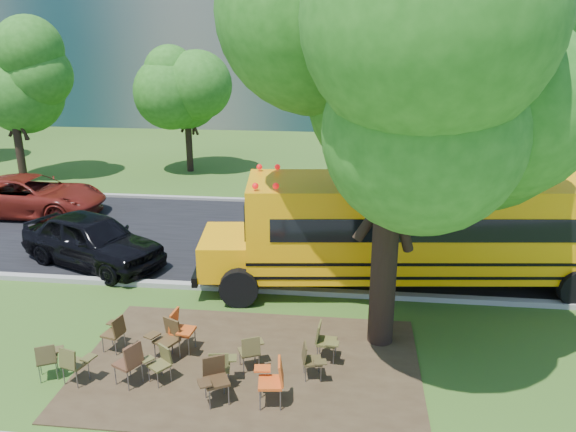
# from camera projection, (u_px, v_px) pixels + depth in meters

# --- Properties ---
(ground) EXTENTS (160.00, 160.00, 0.00)m
(ground) POSITION_uv_depth(u_px,v_px,m) (209.00, 350.00, 12.25)
(ground) COLOR #2C4B17
(ground) RESTS_ON ground
(dirt_patch) EXTENTS (7.00, 4.50, 0.03)m
(dirt_patch) POSITION_uv_depth(u_px,v_px,m) (250.00, 366.00, 11.66)
(dirt_patch) COLOR #382819
(dirt_patch) RESTS_ON ground
(asphalt_road) EXTENTS (80.00, 8.00, 0.04)m
(asphalt_road) POSITION_uv_depth(u_px,v_px,m) (261.00, 238.00, 18.84)
(asphalt_road) COLOR black
(asphalt_road) RESTS_ON ground
(kerb_near) EXTENTS (80.00, 0.25, 0.14)m
(kerb_near) POSITION_uv_depth(u_px,v_px,m) (236.00, 288.00, 15.05)
(kerb_near) COLOR gray
(kerb_near) RESTS_ON ground
(kerb_far) EXTENTS (80.00, 0.25, 0.14)m
(kerb_far) POSITION_uv_depth(u_px,v_px,m) (277.00, 201.00, 22.69)
(kerb_far) COLOR gray
(kerb_far) RESTS_ON ground
(bg_tree_0) EXTENTS (5.20, 5.20, 7.18)m
(bg_tree_0) POSITION_uv_depth(u_px,v_px,m) (9.00, 81.00, 24.38)
(bg_tree_0) COLOR black
(bg_tree_0) RESTS_ON ground
(bg_tree_2) EXTENTS (4.80, 4.80, 6.62)m
(bg_tree_2) POSITION_uv_depth(u_px,v_px,m) (186.00, 84.00, 26.55)
(bg_tree_2) COLOR black
(bg_tree_2) RESTS_ON ground
(bg_tree_3) EXTENTS (5.60, 5.60, 7.84)m
(bg_tree_3) POSITION_uv_depth(u_px,v_px,m) (479.00, 72.00, 22.99)
(bg_tree_3) COLOR black
(bg_tree_3) RESTS_ON ground
(main_tree) EXTENTS (7.20, 7.20, 8.89)m
(main_tree) POSITION_uv_depth(u_px,v_px,m) (393.00, 104.00, 10.95)
(main_tree) COLOR black
(main_tree) RESTS_ON ground
(school_bus) EXTENTS (12.34, 3.99, 2.97)m
(school_bus) POSITION_uv_depth(u_px,v_px,m) (450.00, 226.00, 14.85)
(school_bus) COLOR #F19F07
(school_bus) RESTS_ON ground
(chair_0) EXTENTS (0.54, 0.64, 0.80)m
(chair_0) POSITION_uv_depth(u_px,v_px,m) (48.00, 357.00, 11.11)
(chair_0) COLOR #483D1F
(chair_0) RESTS_ON ground
(chair_1) EXTENTS (0.65, 0.51, 0.84)m
(chair_1) POSITION_uv_depth(u_px,v_px,m) (74.00, 362.00, 10.90)
(chair_1) COLOR #4D4821
(chair_1) RESTS_ON ground
(chair_2) EXTENTS (0.60, 0.77, 0.93)m
(chair_2) POSITION_uv_depth(u_px,v_px,m) (130.00, 359.00, 10.89)
(chair_2) COLOR #512F1C
(chair_2) RESTS_ON ground
(chair_3) EXTENTS (0.66, 0.52, 0.77)m
(chair_3) POSITION_uv_depth(u_px,v_px,m) (160.00, 361.00, 11.01)
(chair_3) COLOR brown
(chair_3) RESTS_ON ground
(chair_4) EXTENTS (0.56, 0.57, 0.82)m
(chair_4) POSITION_uv_depth(u_px,v_px,m) (221.00, 365.00, 10.81)
(chair_4) COLOR #4E4B21
(chair_4) RESTS_ON ground
(chair_5) EXTENTS (0.62, 0.73, 0.91)m
(chair_5) POSITION_uv_depth(u_px,v_px,m) (214.00, 376.00, 10.39)
(chair_5) COLOR #3D2815
(chair_5) RESTS_ON ground
(chair_6) EXTENTS (0.62, 0.63, 0.95)m
(chair_6) POSITION_uv_depth(u_px,v_px,m) (273.00, 377.00, 10.29)
(chair_6) COLOR #CE4A16
(chair_6) RESTS_ON ground
(chair_7) EXTENTS (0.54, 0.53, 0.78)m
(chair_7) POSITION_uv_depth(u_px,v_px,m) (310.00, 358.00, 11.08)
(chair_7) COLOR #453A1E
(chair_7) RESTS_ON ground
(chair_8) EXTENTS (0.49, 0.62, 0.83)m
(chair_8) POSITION_uv_depth(u_px,v_px,m) (115.00, 330.00, 12.06)
(chair_8) COLOR #4C351B
(chair_8) RESTS_ON ground
(chair_9) EXTENTS (0.76, 0.60, 0.92)m
(chair_9) POSITION_uv_depth(u_px,v_px,m) (167.00, 335.00, 11.75)
(chair_9) COLOR #4A351A
(chair_9) RESTS_ON ground
(chair_10) EXTENTS (0.57, 0.67, 0.96)m
(chair_10) POSITION_uv_depth(u_px,v_px,m) (180.00, 327.00, 12.01)
(chair_10) COLOR #C14814
(chair_10) RESTS_ON ground
(chair_11) EXTENTS (0.56, 0.65, 0.82)m
(chair_11) POSITION_uv_depth(u_px,v_px,m) (251.00, 349.00, 11.36)
(chair_11) COLOR brown
(chair_11) RESTS_ON ground
(chair_12) EXTENTS (0.51, 0.60, 0.87)m
(chair_12) POSITION_uv_depth(u_px,v_px,m) (324.00, 338.00, 11.69)
(chair_12) COLOR brown
(chair_12) RESTS_ON ground
(black_car) EXTENTS (4.98, 3.53, 1.57)m
(black_car) POSITION_uv_depth(u_px,v_px,m) (92.00, 240.00, 16.50)
(black_car) COLOR black
(black_car) RESTS_ON ground
(bg_car_red) EXTENTS (5.41, 2.50, 1.50)m
(bg_car_red) POSITION_uv_depth(u_px,v_px,m) (31.00, 196.00, 21.00)
(bg_car_red) COLOR #621710
(bg_car_red) RESTS_ON ground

